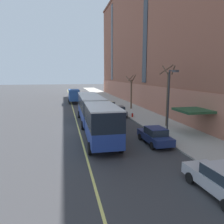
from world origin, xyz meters
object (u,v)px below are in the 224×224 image
at_px(box_truck, 74,95).
at_px(street_tree_mid_block, 168,96).
at_px(city_bus, 94,112).
at_px(parked_car_navy_1, 155,136).
at_px(fire_hydrant, 132,115).
at_px(parked_car_silver_3, 222,180).
at_px(street_lamp, 170,97).
at_px(parked_car_champagne_4, 109,106).
at_px(street_tree_far_uptown, 131,92).
at_px(parked_car_darkgray_2, 119,111).

bearing_deg(box_truck, street_tree_mid_block, -69.00).
height_order(city_bus, parked_car_navy_1, city_bus).
relative_size(street_tree_mid_block, fire_hydrant, 10.12).
bearing_deg(box_truck, parked_car_silver_3, -81.84).
bearing_deg(street_lamp, parked_car_navy_1, -150.21).
bearing_deg(parked_car_champagne_4, street_lamp, -84.53).
relative_size(parked_car_champagne_4, street_lamp, 0.66).
bearing_deg(street_lamp, parked_car_silver_3, -100.88).
bearing_deg(street_tree_far_uptown, street_tree_mid_block, -89.95).
height_order(parked_car_champagne_4, box_truck, box_truck).
bearing_deg(fire_hydrant, street_tree_mid_block, -69.97).
height_order(box_truck, fire_hydrant, box_truck).
distance_m(street_tree_far_uptown, street_lamp, 19.18).
height_order(box_truck, street_tree_mid_block, street_tree_mid_block).
height_order(parked_car_navy_1, parked_car_darkgray_2, same).
xyz_separation_m(parked_car_silver_3, street_tree_mid_block, (4.07, 14.53, 2.99)).
bearing_deg(parked_car_darkgray_2, parked_car_champagne_4, 91.37).
distance_m(parked_car_navy_1, box_truck, 31.92).
bearing_deg(parked_car_silver_3, fire_hydrant, 85.12).
bearing_deg(parked_car_navy_1, box_truck, 100.46).
xyz_separation_m(street_tree_far_uptown, street_lamp, (-2.18, -19.03, 1.01)).
bearing_deg(street_tree_far_uptown, parked_car_navy_1, -101.30).
height_order(parked_car_silver_3, parked_car_champagne_4, same).
bearing_deg(parked_car_silver_3, street_tree_mid_block, 74.35).
relative_size(box_truck, street_lamp, 0.99).
height_order(street_lamp, fire_hydrant, street_lamp).
xyz_separation_m(street_tree_mid_block, fire_hydrant, (-2.29, 6.29, -3.28)).
bearing_deg(street_tree_mid_block, street_tree_far_uptown, 90.05).
xyz_separation_m(parked_car_navy_1, parked_car_darkgray_2, (0.14, 14.04, -0.00)).
relative_size(parked_car_champagne_4, street_tree_mid_block, 0.59).
xyz_separation_m(parked_car_darkgray_2, street_lamp, (1.69, -12.99, 3.40)).
relative_size(parked_car_darkgray_2, parked_car_silver_3, 0.93).
bearing_deg(parked_car_darkgray_2, street_tree_far_uptown, 57.36).
distance_m(parked_car_darkgray_2, parked_car_silver_3, 22.76).
distance_m(parked_car_darkgray_2, street_lamp, 13.53).
bearing_deg(city_bus, parked_car_darkgray_2, 57.53).
distance_m(parked_car_champagne_4, street_tree_far_uptown, 4.68).
distance_m(city_bus, street_tree_mid_block, 8.89).
relative_size(parked_car_silver_3, street_lamp, 0.71).
relative_size(street_tree_far_uptown, fire_hydrant, 8.58).
bearing_deg(parked_car_navy_1, parked_car_darkgray_2, 89.42).
height_order(parked_car_darkgray_2, street_tree_far_uptown, street_tree_far_uptown).
bearing_deg(parked_car_darkgray_2, box_truck, 108.90).
bearing_deg(street_tree_mid_block, parked_car_navy_1, -124.69).
height_order(parked_car_darkgray_2, fire_hydrant, parked_car_darkgray_2).
distance_m(city_bus, parked_car_navy_1, 8.08).
xyz_separation_m(parked_car_champagne_4, street_lamp, (1.84, -19.20, 3.40)).
distance_m(street_tree_mid_block, fire_hydrant, 7.45).
height_order(parked_car_silver_3, fire_hydrant, parked_car_silver_3).
height_order(box_truck, street_lamp, street_lamp).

